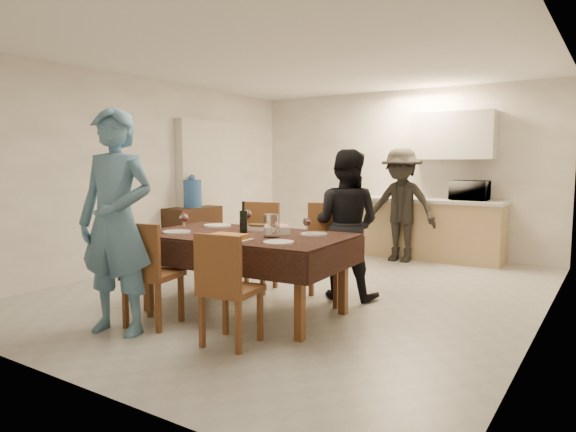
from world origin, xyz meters
name	(u,v)px	position (x,y,z in m)	size (l,w,h in m)	color
floor	(301,289)	(0.00, 0.00, 0.00)	(5.00, 6.00, 0.02)	#A0A19C
ceiling	(302,58)	(0.00, 0.00, 2.60)	(5.00, 6.00, 0.02)	white
wall_back	(399,172)	(0.00, 3.00, 1.30)	(5.00, 0.02, 2.60)	white
wall_front	(57,187)	(0.00, -3.00, 1.30)	(5.00, 0.02, 2.60)	white
wall_left	(149,174)	(-2.50, 0.00, 1.30)	(0.02, 6.00, 2.60)	white
wall_right	(547,181)	(2.50, 0.00, 1.30)	(0.02, 6.00, 2.60)	white
stub_partition	(212,188)	(-2.42, 1.20, 1.05)	(0.15, 1.40, 2.10)	silver
kitchen_base_cabinet	(428,230)	(0.60, 2.68, 0.43)	(2.20, 0.60, 0.86)	#9E845F
kitchen_worktop	(428,200)	(0.60, 2.68, 0.89)	(2.24, 0.64, 0.05)	beige
upper_cabinet	(453,136)	(0.90, 2.82, 1.85)	(1.20, 0.34, 0.70)	silver
dining_table	(244,237)	(0.03, -1.09, 0.74)	(2.04, 1.26, 0.78)	black
chair_near_left	(145,264)	(-0.42, -1.93, 0.58)	(0.50, 0.51, 0.51)	brown
chair_near_right	(224,278)	(0.48, -1.93, 0.56)	(0.46, 0.46, 0.49)	brown
chair_far_left	(249,239)	(-0.42, -0.44, 0.61)	(0.54, 0.55, 0.54)	brown
chair_far_right	(319,244)	(0.48, -0.44, 0.63)	(0.56, 0.56, 0.55)	brown
console	(193,234)	(-2.28, 0.62, 0.40)	(0.43, 0.86, 0.80)	#321C10
water_jug	(192,193)	(-2.28, 0.62, 1.00)	(0.27, 0.27, 0.41)	#376DC0
wine_bottle	(243,217)	(-0.02, -1.04, 0.93)	(0.08, 0.08, 0.31)	black
water_pitcher	(271,226)	(0.38, -1.14, 0.88)	(0.14, 0.14, 0.21)	white
savoury_tart	(227,237)	(0.13, -1.47, 0.80)	(0.39, 0.29, 0.05)	#AA6F32
salad_bowl	(281,230)	(0.33, -0.91, 0.81)	(0.19, 0.19, 0.07)	white
mushroom_dish	(258,228)	(-0.02, -0.81, 0.79)	(0.22, 0.22, 0.04)	white
wine_glass_a	(184,223)	(-0.52, -1.34, 0.87)	(0.09, 0.09, 0.19)	white
wine_glass_b	(307,226)	(0.58, -0.84, 0.86)	(0.08, 0.08, 0.17)	white
wine_glass_c	(247,219)	(-0.17, -0.79, 0.88)	(0.09, 0.09, 0.21)	white
plate_near_left	(177,232)	(-0.57, -1.39, 0.78)	(0.27, 0.27, 0.02)	white
plate_near_right	(278,242)	(0.63, -1.39, 0.78)	(0.26, 0.26, 0.02)	white
plate_far_left	(217,225)	(-0.57, -0.79, 0.78)	(0.29, 0.29, 0.02)	white
plate_far_right	(314,234)	(0.63, -0.79, 0.78)	(0.25, 0.25, 0.01)	white
microwave	(470,190)	(1.20, 2.68, 1.05)	(0.52, 0.35, 0.29)	silver
person_near	(116,222)	(-0.52, -2.14, 0.96)	(0.70, 0.46, 1.91)	teal
person_far	(345,224)	(0.58, -0.04, 0.80)	(0.78, 0.60, 1.60)	black
person_kitchen	(401,205)	(0.33, 2.23, 0.83)	(1.07, 0.62, 1.66)	black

